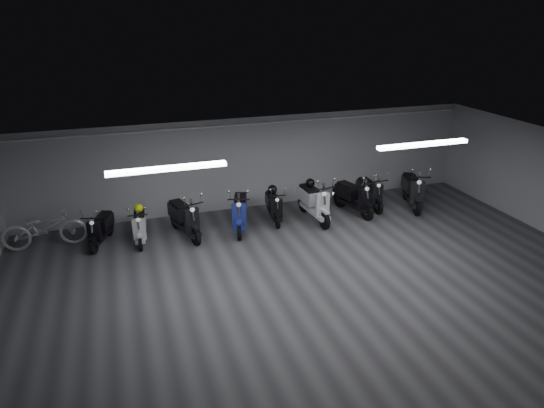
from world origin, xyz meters
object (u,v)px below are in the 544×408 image
object	(u,v)px
scooter_5	(274,201)
helmet_2	(139,208)
scooter_1	(100,223)
scooter_9	(413,185)
scooter_2	(139,221)
scooter_6	(314,196)
bicycle	(43,224)
scooter_8	(370,188)
helmet_0	(310,183)
scooter_7	(354,192)
scooter_3	(184,212)
helmet_1	(272,189)
scooter_4	(240,206)

from	to	relation	value
scooter_5	helmet_2	distance (m)	3.76
scooter_1	scooter_9	distance (m)	9.14
scooter_2	scooter_6	distance (m)	4.88
bicycle	scooter_8	bearing A→B (deg)	-91.00
helmet_0	helmet_2	world-z (taller)	helmet_0
scooter_7	scooter_9	world-z (taller)	scooter_9
scooter_2	scooter_1	bearing A→B (deg)	176.22
helmet_0	helmet_2	size ratio (longest dim) A/B	1.14
scooter_5	helmet_2	world-z (taller)	scooter_5
scooter_1	bicycle	bearing A→B (deg)	-170.96
helmet_0	scooter_5	bearing A→B (deg)	177.53
bicycle	helmet_0	world-z (taller)	bicycle
helmet_2	scooter_1	bearing A→B (deg)	-176.06
bicycle	scooter_3	bearing A→B (deg)	-97.89
scooter_8	helmet_1	world-z (taller)	scooter_8
scooter_6	scooter_9	size ratio (longest dim) A/B	1.00
scooter_9	helmet_1	world-z (taller)	scooter_9
scooter_6	scooter_8	xyz separation A→B (m)	(2.03, 0.38, -0.10)
scooter_3	scooter_4	xyz separation A→B (m)	(1.52, -0.04, 0.00)
scooter_4	helmet_2	xyz separation A→B (m)	(-2.66, 0.33, 0.15)
scooter_6	helmet_0	size ratio (longest dim) A/B	7.42
scooter_9	helmet_1	bearing A→B (deg)	-168.12
scooter_1	scooter_6	size ratio (longest dim) A/B	0.80
scooter_7	bicycle	bearing A→B (deg)	162.93
scooter_6	scooter_7	size ratio (longest dim) A/B	1.07
scooter_1	scooter_9	size ratio (longest dim) A/B	0.80
helmet_1	scooter_5	bearing A→B (deg)	-97.35
scooter_2	scooter_9	bearing A→B (deg)	4.03
helmet_1	scooter_7	bearing A→B (deg)	-10.61
scooter_8	helmet_2	world-z (taller)	scooter_8
bicycle	helmet_0	size ratio (longest dim) A/B	7.55
helmet_2	scooter_7	bearing A→B (deg)	-2.38
scooter_2	helmet_2	bearing A→B (deg)	90.00
helmet_0	helmet_1	world-z (taller)	helmet_0
scooter_3	helmet_0	xyz separation A→B (m)	(3.70, 0.21, 0.35)
scooter_3	scooter_6	xyz separation A→B (m)	(3.72, -0.07, 0.04)
scooter_2	scooter_7	bearing A→B (deg)	4.83
scooter_2	helmet_1	distance (m)	3.83
scooter_3	helmet_1	bearing A→B (deg)	-5.62
helmet_0	scooter_8	bearing A→B (deg)	2.80
scooter_4	bicycle	world-z (taller)	scooter_4
helmet_2	scooter_9	bearing A→B (deg)	-2.69
scooter_4	helmet_0	distance (m)	2.22
scooter_2	scooter_3	world-z (taller)	scooter_3
scooter_1	scooter_6	xyz separation A→B (m)	(5.86, -0.28, 0.15)
scooter_1	scooter_3	size ratio (longest dim) A/B	0.84
scooter_1	scooter_3	distance (m)	2.15
scooter_1	helmet_0	distance (m)	5.86
scooter_5	helmet_2	size ratio (longest dim) A/B	6.84
scooter_8	scooter_1	bearing A→B (deg)	-177.30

